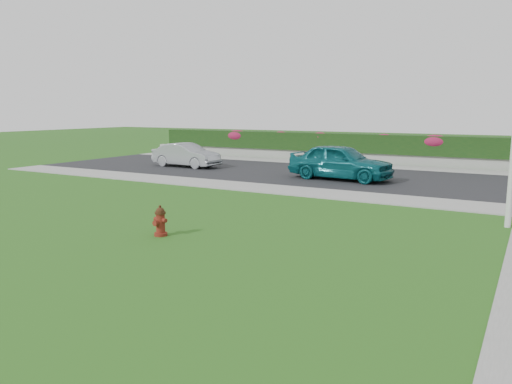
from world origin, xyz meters
The scene contains 14 objects.
ground centered at (0.00, 0.00, 0.00)m, with size 120.00×120.00×0.00m, color black.
street_far centered at (-5.00, 14.00, 0.02)m, with size 26.00×8.00×0.04m, color black.
sidewalk_far centered at (-6.00, 9.00, 0.02)m, with size 24.00×2.00×0.04m, color gray.
sidewalk_beyond centered at (-1.00, 19.00, 0.02)m, with size 34.00×2.00×0.04m, color gray.
retaining_wall centered at (-1.00, 20.50, 0.30)m, with size 34.00×0.40×0.60m, color gray.
hedge centered at (-1.00, 20.60, 1.15)m, with size 32.00×0.90×1.10m, color black.
fire_hydrant centered at (-1.69, 1.09, 0.37)m, with size 0.40×0.38×0.78m.
sedan_teal centered at (-1.22, 12.83, 0.84)m, with size 1.88×4.68×1.59m, color #0C575D.
sedan_silver centered at (-10.31, 13.43, 0.68)m, with size 1.36×3.91×1.29m, color #979A9E.
flower_clump_a centered at (-11.40, 20.50, 1.40)m, with size 1.50×0.97×0.75m, color #A41C3B.
flower_clump_b centered at (-8.08, 20.50, 1.50)m, with size 1.02×0.66×0.51m, color #A41C3B.
flower_clump_c centered at (-5.37, 20.50, 1.48)m, with size 1.10×0.71×0.55m, color #A41C3B.
flower_clump_d centered at (-1.38, 20.50, 1.50)m, with size 1.03×0.66×0.51m, color #A41C3B.
flower_clump_e centered at (1.43, 20.50, 1.40)m, with size 1.49×0.96×0.75m, color #A41C3B.
Camera 1 is at (6.44, -8.37, 3.15)m, focal length 35.00 mm.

